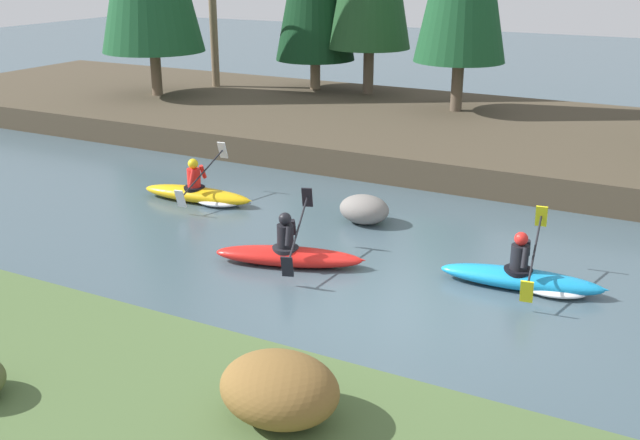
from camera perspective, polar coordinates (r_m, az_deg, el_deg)
The scene contains 8 objects.
ground_plane at distance 12.15m, azimuth 5.80°, elevation -6.54°, with size 90.00×90.00×0.00m, color #425660.
riverbank_far at distance 21.89m, azimuth 16.65°, elevation 5.67°, with size 44.00×9.41×0.72m.
bare_tree_upstream at distance 28.03m, azimuth -8.03°, elevation 14.59°, with size 2.65×2.62×4.73m.
shrub_clump_third at distance 8.26m, azimuth -3.12°, elevation -12.71°, with size 1.35×1.13×0.73m.
kayaker_lead at distance 13.06m, azimuth 15.54°, elevation -4.31°, with size 2.80×2.07×1.20m.
kayaker_middle at distance 13.54m, azimuth -2.33°, elevation -2.59°, with size 2.75×2.02×1.20m.
kayaker_trailing at distance 17.17m, azimuth -9.05°, elevation 1.97°, with size 2.79×2.07×1.20m.
boulder_midstream at distance 15.64m, azimuth 3.39°, elevation 0.82°, with size 1.07×0.84×0.60m.
Camera 1 is at (3.97, -10.16, 5.35)m, focal length 42.00 mm.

